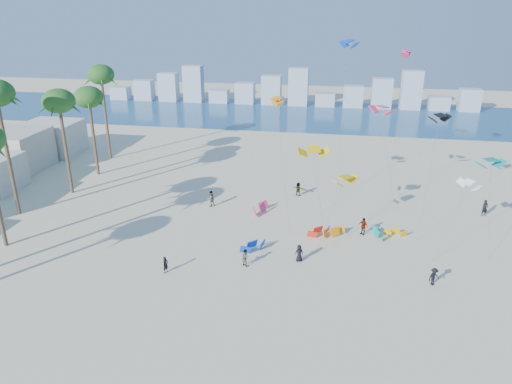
# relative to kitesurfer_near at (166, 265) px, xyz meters

# --- Properties ---
(ground) EXTENTS (220.00, 220.00, 0.00)m
(ground) POSITION_rel_kitesurfer_near_xyz_m (3.50, -6.85, -0.77)
(ground) COLOR beige
(ground) RESTS_ON ground
(ocean) EXTENTS (220.00, 220.00, 0.00)m
(ocean) POSITION_rel_kitesurfer_near_xyz_m (3.50, 65.15, -0.77)
(ocean) COLOR navy
(ocean) RESTS_ON ground
(kitesurfer_near) EXTENTS (0.58, 0.67, 1.55)m
(kitesurfer_near) POSITION_rel_kitesurfer_near_xyz_m (0.00, 0.00, 0.00)
(kitesurfer_near) COLOR black
(kitesurfer_near) RESTS_ON ground
(kitesurfer_mid) EXTENTS (0.99, 0.94, 1.60)m
(kitesurfer_mid) POSITION_rel_kitesurfer_near_xyz_m (6.66, 2.41, 0.03)
(kitesurfer_mid) COLOR gray
(kitesurfer_mid) RESTS_ON ground
(kitesurfers_far) EXTENTS (31.72, 19.11, 1.89)m
(kitesurfers_far) POSITION_rel_kitesurfer_near_xyz_m (13.47, 12.19, 0.11)
(kitesurfers_far) COLOR black
(kitesurfers_far) RESTS_ON ground
(grounded_kites) EXTENTS (16.63, 11.83, 1.00)m
(grounded_kites) POSITION_rel_kitesurfer_near_xyz_m (11.73, 10.10, -0.33)
(grounded_kites) COLOR #0B3CC3
(grounded_kites) RESTS_ON ground
(flying_kites) EXTENTS (31.27, 20.79, 18.60)m
(flying_kites) POSITION_rel_kitesurfer_near_xyz_m (20.51, 15.94, 10.71)
(flying_kites) COLOR #E4B20C
(flying_kites) RESTS_ON ground
(palm_row) EXTENTS (7.16, 44.80, 14.99)m
(palm_row) POSITION_rel_kitesurfer_near_xyz_m (-18.61, 9.31, 10.71)
(palm_row) COLOR brown
(palm_row) RESTS_ON ground
(distant_skyline) EXTENTS (85.00, 3.00, 8.40)m
(distant_skyline) POSITION_rel_kitesurfer_near_xyz_m (2.31, 75.15, 2.31)
(distant_skyline) COLOR #9EADBF
(distant_skyline) RESTS_ON ground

